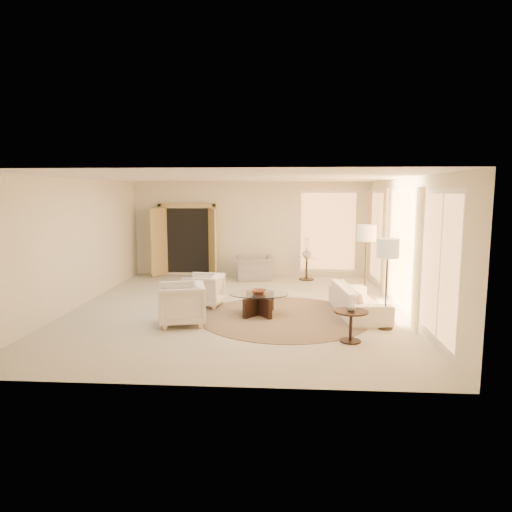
# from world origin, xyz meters

# --- Properties ---
(room) EXTENTS (7.04, 8.04, 2.83)m
(room) POSITION_xyz_m (0.00, 0.00, 1.40)
(room) COLOR beige
(room) RESTS_ON ground
(windows_right) EXTENTS (0.10, 6.40, 2.40)m
(windows_right) POSITION_xyz_m (3.45, 0.10, 1.35)
(windows_right) COLOR #F3A961
(windows_right) RESTS_ON room
(window_back_corner) EXTENTS (1.70, 0.10, 2.40)m
(window_back_corner) POSITION_xyz_m (2.30, 3.95, 1.35)
(window_back_corner) COLOR #F3A961
(window_back_corner) RESTS_ON room
(curtains_right) EXTENTS (0.06, 5.20, 2.60)m
(curtains_right) POSITION_xyz_m (3.40, 1.00, 1.30)
(curtains_right) COLOR beige
(curtains_right) RESTS_ON room
(french_doors) EXTENTS (1.95, 0.66, 2.16)m
(french_doors) POSITION_xyz_m (-1.90, 3.82, 1.07)
(french_doors) COLOR tan
(french_doors) RESTS_ON room
(area_rug) EXTENTS (3.54, 3.54, 0.01)m
(area_rug) POSITION_xyz_m (1.03, -0.60, 0.01)
(area_rug) COLOR #483726
(area_rug) RESTS_ON room
(sofa) EXTENTS (1.03, 2.16, 0.61)m
(sofa) POSITION_xyz_m (2.55, -0.32, 0.30)
(sofa) COLOR white
(sofa) RESTS_ON room
(armchair_left) EXTENTS (0.81, 0.85, 0.79)m
(armchair_left) POSITION_xyz_m (-0.75, 0.19, 0.39)
(armchair_left) COLOR white
(armchair_left) RESTS_ON room
(armchair_right) EXTENTS (0.97, 1.01, 0.87)m
(armchair_right) POSITION_xyz_m (-0.91, -1.23, 0.43)
(armchair_right) COLOR white
(armchair_right) RESTS_ON room
(accent_chair) EXTENTS (1.09, 0.77, 0.89)m
(accent_chair) POSITION_xyz_m (0.15, 3.29, 0.45)
(accent_chair) COLOR gray
(accent_chair) RESTS_ON room
(coffee_table) EXTENTS (1.24, 1.24, 0.45)m
(coffee_table) POSITION_xyz_m (0.51, -0.47, 0.28)
(coffee_table) COLOR black
(coffee_table) RESTS_ON room
(end_table) EXTENTS (0.57, 0.57, 0.54)m
(end_table) POSITION_xyz_m (2.16, -2.07, 0.37)
(end_table) COLOR black
(end_table) RESTS_ON room
(side_table) EXTENTS (0.56, 0.56, 0.65)m
(side_table) POSITION_xyz_m (1.66, 3.40, 0.39)
(side_table) COLOR #30291B
(side_table) RESTS_ON room
(floor_lamp_near) EXTENTS (0.43, 0.43, 1.77)m
(floor_lamp_near) POSITION_xyz_m (2.89, 0.88, 1.50)
(floor_lamp_near) COLOR #30291B
(floor_lamp_near) RESTS_ON room
(floor_lamp_far) EXTENTS (0.41, 0.41, 1.67)m
(floor_lamp_far) POSITION_xyz_m (2.90, -1.27, 1.42)
(floor_lamp_far) COLOR #30291B
(floor_lamp_far) RESTS_ON room
(bowl) EXTENTS (0.36, 0.36, 0.08)m
(bowl) POSITION_xyz_m (0.51, -0.47, 0.49)
(bowl) COLOR brown
(bowl) RESTS_ON coffee_table
(end_vase) EXTENTS (0.18, 0.18, 0.16)m
(end_vase) POSITION_xyz_m (2.16, -2.07, 0.62)
(end_vase) COLOR silver
(end_vase) RESTS_ON end_table
(side_vase) EXTENTS (0.31, 0.31, 0.28)m
(side_vase) POSITION_xyz_m (1.66, 3.40, 0.78)
(side_vase) COLOR silver
(side_vase) RESTS_ON side_table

